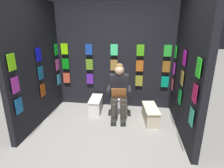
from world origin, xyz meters
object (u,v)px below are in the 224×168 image
object	(u,v)px
toilet	(119,99)
person_reading	(119,91)
comic_longbox_near	(96,105)
comic_longbox_far	(150,114)

from	to	relation	value
toilet	person_reading	world-z (taller)	person_reading
comic_longbox_near	person_reading	bearing A→B (deg)	158.89
toilet	comic_longbox_far	size ratio (longest dim) A/B	1.09
toilet	person_reading	distance (m)	0.35
toilet	comic_longbox_near	world-z (taller)	toilet
toilet	comic_longbox_near	bearing A→B (deg)	-0.39
comic_longbox_far	person_reading	bearing A→B (deg)	-17.67
toilet	person_reading	size ratio (longest dim) A/B	0.65
comic_longbox_near	toilet	bearing A→B (deg)	-178.83
toilet	comic_longbox_far	xyz separation A→B (m)	(-0.71, 0.35, -0.16)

